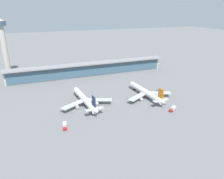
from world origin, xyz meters
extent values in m
plane|color=slate|center=(0.00, 0.00, 0.00)|extent=(1200.00, 1200.00, 0.00)
cylinder|color=white|center=(-26.63, 3.91, 4.69)|extent=(8.15, 47.08, 4.94)
cone|color=white|center=(-28.37, 29.25, 4.69)|extent=(5.14, 4.77, 4.84)
cone|color=white|center=(-24.90, -21.19, 5.18)|extent=(4.81, 5.73, 4.45)
cube|color=black|center=(-28.18, 26.43, 5.55)|extent=(3.84, 2.29, 0.60)
cube|color=#B7BABF|center=(-36.96, -1.11, 3.82)|extent=(21.18, 15.35, 0.60)
cube|color=#B7BABF|center=(-15.71, 0.35, 3.82)|extent=(21.78, 13.05, 0.60)
cylinder|color=silver|center=(-34.37, -1.44, 2.12)|extent=(2.97, 3.76, 2.73)
cylinder|color=silver|center=(-18.22, -0.32, 2.12)|extent=(2.97, 3.76, 2.73)
cube|color=#141E51|center=(-25.19, -16.91, 10.99)|extent=(1.00, 5.99, 7.67)
cube|color=#B7BABF|center=(-25.13, -17.76, 5.43)|extent=(13.86, 4.68, 0.43)
cylinder|color=black|center=(-29.17, 1.17, 0.60)|extent=(1.10, 1.26, 1.19)
cylinder|color=black|center=(-23.73, 1.55, 0.60)|extent=(1.10, 1.26, 1.19)
cylinder|color=black|center=(-27.92, 22.61, 0.60)|extent=(1.10, 1.26, 1.19)
cylinder|color=white|center=(27.03, -0.82, 4.69)|extent=(7.55, 47.05, 4.94)
cone|color=white|center=(25.62, 24.54, 4.69)|extent=(5.08, 4.71, 4.84)
cone|color=white|center=(28.44, -25.94, 5.18)|extent=(4.74, 5.67, 4.45)
cube|color=black|center=(25.77, 21.72, 5.55)|extent=(3.81, 2.25, 0.60)
cube|color=#B7BABF|center=(16.64, -5.71, 3.82)|extent=(21.25, 15.15, 0.60)
cube|color=#B7BABF|center=(37.90, -4.52, 3.82)|extent=(21.74, 13.28, 0.60)
cylinder|color=silver|center=(19.22, -6.07, 2.12)|extent=(2.92, 3.72, 2.73)
cylinder|color=silver|center=(35.38, -5.16, 2.12)|extent=(2.92, 3.72, 2.73)
cube|color=orange|center=(28.20, -21.66, 10.99)|extent=(0.93, 5.99, 7.67)
cube|color=#B7BABF|center=(28.24, -22.51, 5.43)|extent=(13.82, 4.50, 0.43)
cylinder|color=black|center=(24.45, -3.53, 0.60)|extent=(1.09, 1.25, 1.19)
cylinder|color=black|center=(29.90, -3.22, 0.60)|extent=(1.09, 1.25, 1.19)
cylinder|color=black|center=(25.99, 17.89, 0.60)|extent=(1.09, 1.25, 1.19)
cube|color=olive|center=(39.38, 2.54, 0.75)|extent=(5.09, 3.81, 0.60)
cube|color=black|center=(41.54, 3.66, 1.84)|extent=(3.93, 2.62, 1.72)
cylinder|color=black|center=(40.49, 4.05, 0.45)|extent=(0.93, 0.66, 0.90)
cylinder|color=black|center=(41.25, 2.58, 0.45)|extent=(0.93, 0.66, 0.90)
cylinder|color=black|center=(37.51, 2.51, 0.45)|extent=(0.93, 0.66, 0.90)
cylinder|color=black|center=(38.27, 1.04, 0.45)|extent=(0.93, 0.66, 0.90)
cube|color=#B21E1E|center=(-48.81, -29.76, 1.20)|extent=(2.57, 2.16, 1.50)
cube|color=black|center=(-48.95, -30.55, 1.50)|extent=(2.06, 0.47, 0.70)
cube|color=silver|center=(-48.11, -25.72, 1.85)|extent=(3.05, 4.92, 2.50)
cylinder|color=black|center=(-47.63, -29.15, 0.45)|extent=(0.43, 0.93, 0.90)
cylinder|color=black|center=(-49.72, -28.79, 0.45)|extent=(0.43, 0.93, 0.90)
cylinder|color=black|center=(-46.82, -24.42, 0.45)|extent=(0.43, 0.93, 0.90)
cylinder|color=black|center=(-48.90, -24.06, 0.45)|extent=(0.43, 0.93, 0.90)
cube|color=#B21E1E|center=(30.08, -33.58, 1.20)|extent=(2.64, 2.86, 1.50)
cube|color=black|center=(29.36, -33.94, 1.50)|extent=(1.04, 1.90, 0.70)
cube|color=silver|center=(33.74, -31.73, 1.85)|extent=(5.14, 4.13, 2.50)
cylinder|color=black|center=(31.27, -34.16, 0.45)|extent=(0.93, 0.66, 0.90)
cylinder|color=black|center=(30.31, -32.27, 0.45)|extent=(0.93, 0.66, 0.90)
cylinder|color=black|center=(35.55, -32.00, 0.45)|extent=(0.93, 0.66, 0.90)
cylinder|color=black|center=(34.60, -30.11, 0.45)|extent=(0.93, 0.66, 0.90)
cube|color=#B2ADA3|center=(0.00, 80.01, 7.00)|extent=(180.00, 8.00, 14.00)
cube|color=#3D5B70|center=(0.00, 75.71, 6.30)|extent=(176.40, 0.50, 11.20)
cube|color=gray|center=(0.00, 78.01, 14.60)|extent=(183.60, 12.80, 1.20)
cylinder|color=#B2ADA3|center=(-87.56, 113.97, 27.95)|extent=(6.40, 6.40, 55.89)
cylinder|color=#384C5B|center=(-87.56, 113.97, 58.39)|extent=(12.00, 12.00, 5.00)
cone|color=orange|center=(-9.05, -19.22, 0.35)|extent=(0.44, 0.44, 0.70)
cube|color=black|center=(-9.05, -19.22, 0.02)|extent=(0.62, 0.62, 0.04)
cone|color=orange|center=(-42.80, -14.87, 0.35)|extent=(0.44, 0.44, 0.70)
cube|color=black|center=(-42.80, -14.87, 0.02)|extent=(0.62, 0.62, 0.04)
camera|label=1|loc=(-65.04, -151.73, 73.67)|focal=34.37mm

